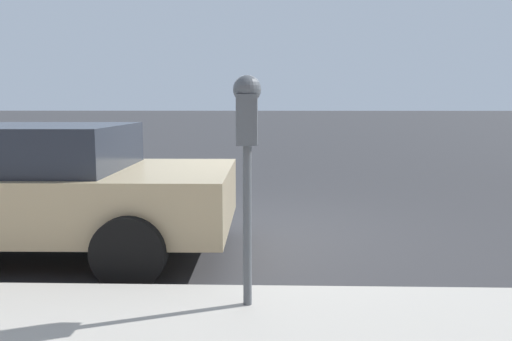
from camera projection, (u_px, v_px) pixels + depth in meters
ground_plane at (249, 233)px, 6.11m from camera, size 220.00×220.00×0.00m
parking_meter at (247, 131)px, 3.37m from camera, size 0.21×0.19×1.60m
car_tan at (23, 186)px, 5.16m from camera, size 2.16×4.22×1.36m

